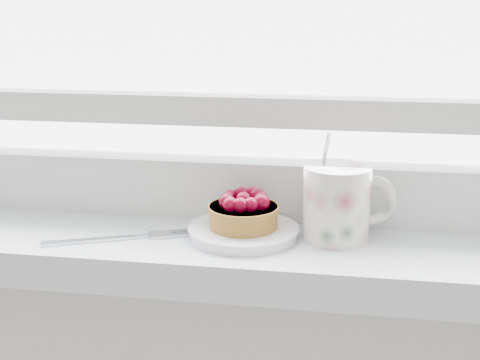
% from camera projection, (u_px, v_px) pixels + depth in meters
% --- Properties ---
extents(saucer, '(0.12, 0.12, 0.01)m').
position_uv_depth(saucer, '(243.00, 232.00, 0.75)').
color(saucer, white).
rests_on(saucer, windowsill).
extents(raspberry_tart, '(0.08, 0.08, 0.04)m').
position_uv_depth(raspberry_tart, '(244.00, 211.00, 0.74)').
color(raspberry_tart, brown).
rests_on(raspberry_tart, saucer).
extents(floral_mug, '(0.11, 0.09, 0.12)m').
position_uv_depth(floral_mug, '(339.00, 201.00, 0.73)').
color(floral_mug, silver).
rests_on(floral_mug, windowsill).
extents(fork, '(0.16, 0.08, 0.00)m').
position_uv_depth(fork, '(120.00, 238.00, 0.74)').
color(fork, silver).
rests_on(fork, windowsill).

